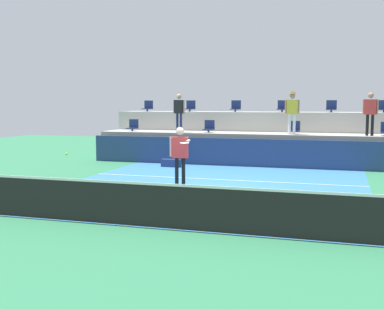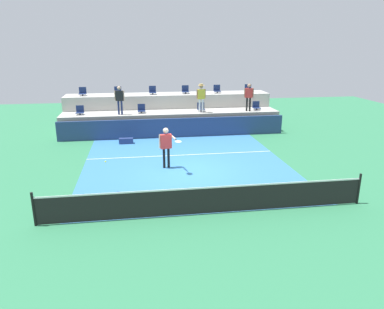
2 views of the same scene
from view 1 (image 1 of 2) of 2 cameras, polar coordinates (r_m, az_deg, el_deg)
name	(u,v)px [view 1 (image 1 of 2)]	position (r m, az deg, el deg)	size (l,w,h in m)	color
ground_plane	(203,193)	(13.55, 1.24, -4.52)	(40.00, 40.00, 0.00)	#2D754C
court_inner_paint	(212,187)	(14.50, 2.34, -3.81)	(9.00, 10.00, 0.01)	teal
court_service_line	(223,180)	(15.84, 3.64, -2.97)	(9.00, 0.06, 0.00)	white
tennis_net	(147,203)	(9.75, -5.28, -5.72)	(10.48, 0.08, 1.07)	black
sponsor_backboard	(244,152)	(19.26, 6.18, 0.24)	(13.00, 0.16, 1.10)	navy
seating_tier_lower	(250,148)	(20.53, 6.88, 0.79)	(13.00, 1.80, 1.25)	#ADAAA3
seating_tier_upper	(258,135)	(22.26, 7.73, 2.28)	(13.00, 1.80, 2.10)	#ADAAA3
stadium_chair_lower_far_left	(133,126)	(22.00, -6.94, 3.33)	(0.44, 0.40, 0.52)	#2D2D33
stadium_chair_lower_left	(209,127)	(20.80, 2.01, 3.22)	(0.44, 0.40, 0.52)	#2D2D33
stadium_chair_lower_right	(294,128)	(20.16, 11.93, 3.01)	(0.44, 0.40, 0.52)	#2D2D33
stadium_chair_upper_far_left	(148,107)	(23.63, -5.19, 5.60)	(0.44, 0.40, 0.52)	#2D2D33
stadium_chair_upper_left	(190,107)	(22.90, -0.20, 5.61)	(0.44, 0.40, 0.52)	#2D2D33
stadium_chair_upper_mid_left	(236,107)	(22.34, 5.15, 5.57)	(0.44, 0.40, 0.52)	#2D2D33
stadium_chair_upper_mid_right	(282,107)	(22.00, 10.57, 5.49)	(0.44, 0.40, 0.52)	#2D2D33
stadium_chair_upper_right	(331,107)	(21.85, 16.05, 5.36)	(0.44, 0.40, 0.52)	#2D2D33
stadium_chair_upper_far_right	(384,107)	(21.91, 21.61, 5.17)	(0.44, 0.40, 0.52)	#2D2D33
tennis_player	(180,150)	(14.27, -1.40, 0.48)	(0.89, 1.19, 1.78)	black
spectator_in_white	(179,109)	(20.77, -1.53, 5.33)	(0.58, 0.28, 1.64)	navy
spectator_with_hat	(292,108)	(19.76, 11.68, 5.32)	(0.58, 0.44, 1.69)	white
spectator_leaning_on_rail	(370,110)	(19.69, 20.21, 4.94)	(0.58, 0.27, 1.65)	black
tennis_ball	(67,154)	(13.20, -14.50, 0.05)	(0.07, 0.07, 0.07)	#CCE033
equipment_bag	(171,163)	(19.05, -2.47, -1.01)	(0.76, 0.28, 0.30)	navy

